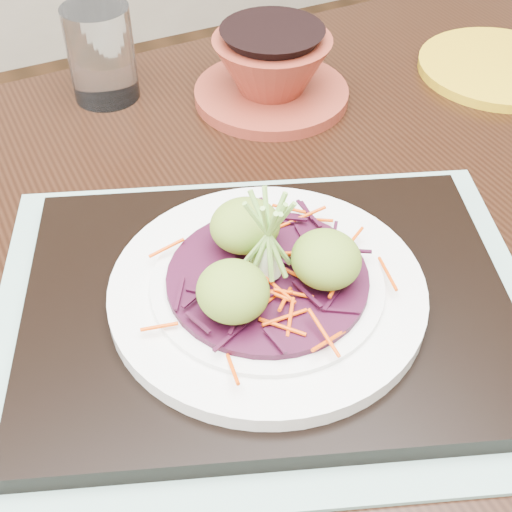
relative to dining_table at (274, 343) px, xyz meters
name	(u,v)px	position (x,y,z in m)	size (l,w,h in m)	color
dining_table	(274,343)	(0.00, 0.00, 0.00)	(1.24, 0.84, 0.77)	black
placemat	(267,313)	(-0.03, -0.05, 0.10)	(0.43, 0.34, 0.00)	gray
serving_tray	(267,304)	(-0.03, -0.05, 0.11)	(0.37, 0.28, 0.02)	black
white_plate	(267,289)	(-0.03, -0.05, 0.13)	(0.24, 0.24, 0.02)	silver
cabbage_bed	(268,278)	(-0.03, -0.05, 0.14)	(0.15, 0.15, 0.01)	#390B23
carrot_julienne	(268,271)	(-0.03, -0.05, 0.15)	(0.19, 0.19, 0.01)	#D94003
guacamole_scoops	(268,258)	(-0.03, -0.05, 0.16)	(0.13, 0.12, 0.04)	olive
scallion_garnish	(268,238)	(-0.03, -0.05, 0.18)	(0.06, 0.06, 0.08)	#76AE45
water_glass	(101,54)	(-0.05, 0.33, 0.15)	(0.07, 0.07, 0.10)	white
terracotta_bowl_set	(272,73)	(0.12, 0.24, 0.13)	(0.23, 0.23, 0.07)	maroon
yellow_plate	(498,67)	(0.39, 0.18, 0.11)	(0.19, 0.19, 0.01)	#B79014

